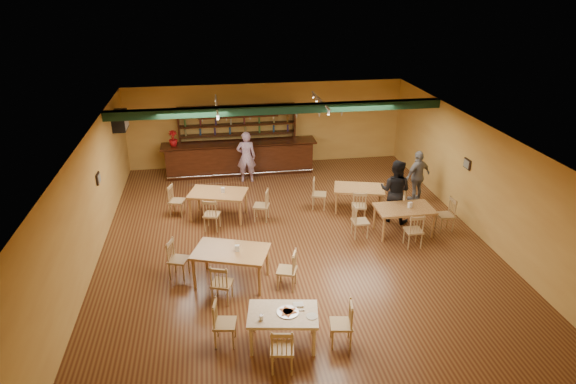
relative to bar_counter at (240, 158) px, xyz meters
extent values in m
plane|color=#512917|center=(1.07, -5.15, -0.56)|extent=(12.00, 12.00, 0.00)
cube|color=black|center=(1.07, -2.35, 2.31)|extent=(10.00, 0.30, 0.25)
cube|color=silver|center=(-0.73, -1.75, 2.38)|extent=(0.05, 2.50, 0.05)
cube|color=silver|center=(2.47, -1.75, 2.38)|extent=(0.05, 2.50, 0.05)
cube|color=silver|center=(-3.73, -0.95, 1.79)|extent=(0.34, 0.70, 0.48)
cube|color=black|center=(-3.90, -4.15, 1.14)|extent=(0.04, 0.34, 0.28)
cube|color=black|center=(6.04, -4.65, 1.14)|extent=(0.04, 0.34, 0.28)
cube|color=black|center=(0.00, 0.00, 0.00)|extent=(5.39, 0.85, 1.13)
cube|color=black|center=(0.00, 0.63, 0.57)|extent=(4.17, 0.40, 2.28)
imported|color=#B81114|center=(-2.25, 0.00, 0.83)|extent=(0.38, 0.38, 0.53)
cube|color=#935934|center=(-0.86, -3.47, -0.16)|extent=(1.81, 1.38, 0.80)
cube|color=#935934|center=(3.29, -3.63, -0.20)|extent=(1.65, 1.25, 0.73)
cube|color=#935934|center=(-0.67, -6.86, -0.15)|extent=(1.90, 1.49, 0.83)
cube|color=#935934|center=(4.07, -5.23, -0.18)|extent=(1.54, 0.92, 0.77)
cube|color=tan|center=(0.18, -9.11, -0.21)|extent=(1.44, 1.05, 0.71)
cylinder|color=silver|center=(0.27, -9.11, 0.15)|extent=(0.42, 0.42, 0.01)
cylinder|color=#EAE5C6|center=(-0.24, -9.25, 0.20)|extent=(0.09, 0.09, 0.11)
cube|color=white|center=(0.51, -8.92, 0.16)|extent=(0.21, 0.16, 0.03)
cube|color=silver|center=(0.41, -9.06, 0.16)|extent=(0.33, 0.17, 0.00)
cylinder|color=white|center=(0.70, -9.29, 0.15)|extent=(0.25, 0.25, 0.01)
imported|color=#7B4595|center=(0.17, -0.83, 0.32)|extent=(0.66, 0.45, 1.77)
imported|color=black|center=(4.09, -4.43, 0.35)|extent=(1.13, 1.09, 1.83)
imported|color=gray|center=(5.27, -3.23, 0.25)|extent=(1.03, 0.74, 1.63)
camera|label=1|loc=(-0.92, -16.63, 5.98)|focal=30.96mm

